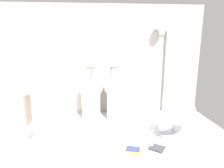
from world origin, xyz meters
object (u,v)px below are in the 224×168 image
(lounge_chair, at_px, (174,117))
(coffee_mug, at_px, (151,144))
(magazine_ochre, at_px, (133,150))
(soap_bottle_clear, at_px, (95,73))
(soap_bottle_blue, at_px, (111,72))
(magazine_charcoal, at_px, (157,148))
(magazine_navy, at_px, (133,149))
(towel_rack, at_px, (26,110))
(shower_column, at_px, (167,70))
(pedestal_sink_left, at_px, (91,95))
(soap_bottle_green, at_px, (91,75))
(pedestal_sink_right, at_px, (116,95))

(lounge_chair, distance_m, coffee_mug, 0.74)
(magazine_ochre, relative_size, coffee_mug, 3.07)
(soap_bottle_clear, xyz_separation_m, soap_bottle_blue, (0.37, 0.08, 0.01))
(magazine_charcoal, bearing_deg, magazine_ochre, -138.87)
(magazine_navy, bearing_deg, soap_bottle_blue, 113.92)
(soap_bottle_clear, bearing_deg, towel_rack, -132.19)
(shower_column, distance_m, lounge_chair, 1.44)
(pedestal_sink_left, distance_m, soap_bottle_blue, 0.71)
(shower_column, bearing_deg, coffee_mug, -116.11)
(pedestal_sink_left, bearing_deg, coffee_mug, -52.25)
(towel_rack, distance_m, magazine_charcoal, 2.23)
(lounge_chair, height_order, soap_bottle_clear, soap_bottle_clear)
(towel_rack, bearing_deg, soap_bottle_blue, 41.23)
(soap_bottle_blue, bearing_deg, shower_column, 5.06)
(magazine_ochre, distance_m, soap_bottle_green, 1.78)
(magazine_charcoal, bearing_deg, soap_bottle_blue, 149.42)
(coffee_mug, relative_size, soap_bottle_clear, 0.50)
(towel_rack, xyz_separation_m, magazine_navy, (1.73, -0.30, -0.61))
(pedestal_sink_right, bearing_deg, magazine_navy, -83.81)
(pedestal_sink_left, xyz_separation_m, soap_bottle_green, (0.02, -0.19, 0.52))
(magazine_navy, bearing_deg, soap_bottle_clear, 127.29)
(shower_column, height_order, magazine_charcoal, shower_column)
(soap_bottle_clear, distance_m, soap_bottle_green, 0.28)
(soap_bottle_clear, bearing_deg, lounge_chair, -34.36)
(magazine_charcoal, xyz_separation_m, soap_bottle_clear, (-1.02, 1.51, 1.02))
(pedestal_sink_left, xyz_separation_m, shower_column, (1.85, 0.28, 0.55))
(shower_column, height_order, magazine_navy, shower_column)
(magazine_navy, bearing_deg, shower_column, 71.93)
(towel_rack, distance_m, soap_bottle_green, 1.47)
(pedestal_sink_right, relative_size, soap_bottle_blue, 5.66)
(pedestal_sink_right, relative_size, magazine_navy, 4.82)
(magazine_ochre, bearing_deg, soap_bottle_blue, 134.94)
(shower_column, xyz_separation_m, magazine_ochre, (-1.12, -1.73, -1.06))
(magazine_ochre, xyz_separation_m, soap_bottle_clear, (-0.62, 1.54, 1.02))
(pedestal_sink_left, height_order, coffee_mug, pedestal_sink_left)
(soap_bottle_blue, bearing_deg, coffee_mug, -69.13)
(pedestal_sink_left, relative_size, magazine_ochre, 3.94)
(towel_rack, height_order, magazine_navy, towel_rack)
(soap_bottle_green, bearing_deg, soap_bottle_blue, 37.71)
(coffee_mug, bearing_deg, towel_rack, 174.25)
(pedestal_sink_left, bearing_deg, soap_bottle_blue, 18.20)
(lounge_chair, distance_m, magazine_navy, 1.06)
(pedestal_sink_left, xyz_separation_m, soap_bottle_blue, (0.47, 0.16, 0.51))
(pedestal_sink_left, height_order, lounge_chair, pedestal_sink_left)
(towel_rack, bearing_deg, pedestal_sink_left, 48.54)
(pedestal_sink_right, distance_m, soap_bottle_clear, 0.69)
(lounge_chair, distance_m, towel_rack, 2.62)
(lounge_chair, relative_size, soap_bottle_green, 5.42)
(soap_bottle_blue, relative_size, soap_bottle_green, 0.94)
(shower_column, distance_m, soap_bottle_blue, 1.38)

